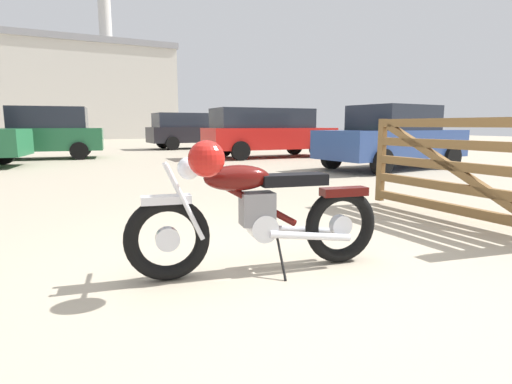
{
  "coord_description": "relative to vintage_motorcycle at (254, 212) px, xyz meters",
  "views": [
    {
      "loc": [
        -1.5,
        -2.7,
        1.16
      ],
      "look_at": [
        0.07,
        0.85,
        0.53
      ],
      "focal_mm": 28.8,
      "sensor_mm": 36.0,
      "label": 1
    }
  ],
  "objects": [
    {
      "name": "white_estate_far",
      "position": [
        4.31,
        17.3,
        0.45
      ],
      "size": [
        4.8,
        2.18,
        1.74
      ],
      "rotation": [
        0.0,
        0.0,
        0.06
      ],
      "color": "black",
      "rests_on": "ground_plane"
    },
    {
      "name": "ground_plane",
      "position": [
        0.25,
        -0.17,
        -0.49
      ],
      "size": [
        80.0,
        80.0,
        0.0
      ],
      "primitive_type": "plane",
      "color": "tan"
    },
    {
      "name": "silver_sedan_mid",
      "position": [
        6.52,
        5.7,
        0.34
      ],
      "size": [
        4.4,
        2.36,
        1.67
      ],
      "rotation": [
        0.0,
        0.0,
        3.28
      ],
      "color": "black",
      "rests_on": "ground_plane"
    },
    {
      "name": "dark_sedan_left",
      "position": [
        5.17,
        10.63,
        0.45
      ],
      "size": [
        4.71,
        1.98,
        1.74
      ],
      "rotation": [
        0.0,
        0.0,
        -0.0
      ],
      "color": "black",
      "rests_on": "ground_plane"
    },
    {
      "name": "industrial_building",
      "position": [
        -3.02,
        37.49,
        3.65
      ],
      "size": [
        21.29,
        10.68,
        16.51
      ],
      "rotation": [
        0.0,
        0.0,
        0.07
      ],
      "color": "beige",
      "rests_on": "ground_plane"
    },
    {
      "name": "vintage_motorcycle",
      "position": [
        0.0,
        0.0,
        0.0
      ],
      "size": [
        2.08,
        0.73,
        1.07
      ],
      "rotation": [
        0.0,
        0.0,
        3.02
      ],
      "color": "black",
      "rests_on": "ground_plane"
    },
    {
      "name": "red_hatchback_near",
      "position": [
        -2.13,
        13.15,
        0.43
      ],
      "size": [
        4.03,
        2.09,
        1.78
      ],
      "rotation": [
        0.0,
        0.0,
        3.05
      ],
      "color": "black",
      "rests_on": "ground_plane"
    },
    {
      "name": "timber_gate",
      "position": [
        2.95,
        0.42,
        0.21
      ],
      "size": [
        0.26,
        2.54,
        1.6
      ],
      "rotation": [
        0.0,
        0.0,
        1.62
      ],
      "color": "brown",
      "rests_on": "ground_plane"
    }
  ]
}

